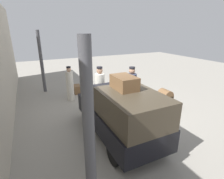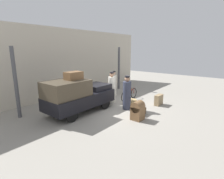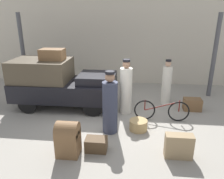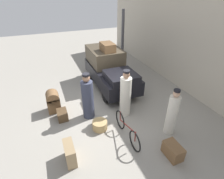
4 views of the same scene
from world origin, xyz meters
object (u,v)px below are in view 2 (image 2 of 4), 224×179
at_px(bicycle, 129,95).
at_px(trunk_wicker_pale, 138,110).
at_px(conductor_in_dark_uniform, 114,84).
at_px(suitcase_small_leather, 128,91).
at_px(trunk_on_truck_roof, 74,76).
at_px(porter_lifting_near_truck, 112,89).
at_px(trunk_large_brown, 159,100).
at_px(trunk_umber_medium, 140,111).
at_px(wicker_basket, 132,102).
at_px(truck, 77,95).
at_px(porter_carrying_trunk, 127,94).

distance_m(bicycle, trunk_wicker_pale, 3.18).
height_order(conductor_in_dark_uniform, trunk_wicker_pale, conductor_in_dark_uniform).
xyz_separation_m(suitcase_small_leather, trunk_on_truck_roof, (-4.91, -0.14, 1.71)).
distance_m(porter_lifting_near_truck, trunk_on_truck_roof, 2.80).
bearing_deg(trunk_large_brown, trunk_wicker_pale, -176.74).
xyz_separation_m(conductor_in_dark_uniform, trunk_large_brown, (-0.11, -3.36, -0.48)).
height_order(trunk_umber_medium, trunk_on_truck_roof, trunk_on_truck_roof).
bearing_deg(bicycle, trunk_umber_medium, -134.51).
bearing_deg(wicker_basket, trunk_on_truck_roof, 153.98).
height_order(wicker_basket, suitcase_small_leather, suitcase_small_leather).
distance_m(truck, bicycle, 3.69).
relative_size(conductor_in_dark_uniform, porter_carrying_trunk, 0.93).
distance_m(porter_lifting_near_truck, suitcase_small_leather, 2.47).
height_order(truck, bicycle, truck).
height_order(bicycle, porter_lifting_near_truck, porter_lifting_near_truck).
bearing_deg(conductor_in_dark_uniform, wicker_basket, -115.85).
bearing_deg(truck, wicker_basket, -27.35).
xyz_separation_m(wicker_basket, trunk_wicker_pale, (-1.70, -1.36, 0.30)).
bearing_deg(suitcase_small_leather, trunk_umber_medium, -137.33).
bearing_deg(trunk_wicker_pale, porter_lifting_near_truck, 63.43).
bearing_deg(wicker_basket, truck, 152.65).
bearing_deg(porter_carrying_trunk, conductor_in_dark_uniform, 51.17).
bearing_deg(conductor_in_dark_uniform, porter_carrying_trunk, -128.83).
bearing_deg(truck, trunk_umber_medium, -55.75).
bearing_deg(conductor_in_dark_uniform, trunk_wicker_pale, -128.06).
xyz_separation_m(porter_carrying_trunk, suitcase_small_leather, (2.73, 1.77, -0.61)).
distance_m(trunk_wicker_pale, trunk_large_brown, 2.64).
height_order(truck, trunk_umber_medium, truck).
bearing_deg(conductor_in_dark_uniform, suitcase_small_leather, -32.13).
bearing_deg(suitcase_small_leather, truck, -178.34).
xyz_separation_m(trunk_wicker_pale, trunk_on_truck_roof, (-1.30, 2.82, 1.48)).
relative_size(porter_lifting_near_truck, porter_carrying_trunk, 1.03).
bearing_deg(trunk_on_truck_roof, wicker_basket, -26.02).
xyz_separation_m(porter_lifting_near_truck, trunk_large_brown, (1.36, -2.39, -0.55)).
bearing_deg(truck, porter_lifting_near_truck, -6.76).
distance_m(porter_carrying_trunk, trunk_umber_medium, 1.20).
xyz_separation_m(conductor_in_dark_uniform, trunk_on_truck_roof, (-4.04, -0.69, 1.15)).
xyz_separation_m(conductor_in_dark_uniform, porter_lifting_near_truck, (-1.48, -0.97, 0.08)).
xyz_separation_m(bicycle, wicker_basket, (-0.73, -0.69, -0.19)).
relative_size(bicycle, porter_carrying_trunk, 0.96).
relative_size(porter_carrying_trunk, trunk_umber_medium, 3.35).
relative_size(porter_carrying_trunk, trunk_large_brown, 2.79).
bearing_deg(bicycle, trunk_on_truck_roof, 168.21).
distance_m(truck, trunk_wicker_pale, 3.08).
xyz_separation_m(conductor_in_dark_uniform, trunk_wicker_pale, (-2.75, -3.51, -0.33)).
relative_size(wicker_basket, porter_carrying_trunk, 0.29).
bearing_deg(conductor_in_dark_uniform, trunk_umber_medium, -122.60).
bearing_deg(porter_lifting_near_truck, trunk_umber_medium, -105.11).
relative_size(truck, wicker_basket, 6.92).
bearing_deg(trunk_large_brown, trunk_on_truck_roof, 145.80).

